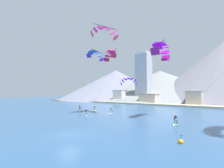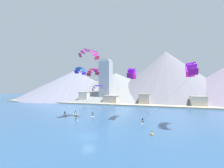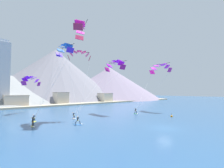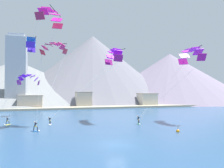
% 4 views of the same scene
% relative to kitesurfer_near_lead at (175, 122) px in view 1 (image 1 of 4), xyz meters
% --- Properties ---
extents(ground_plane, '(400.00, 400.00, 0.00)m').
position_rel_kitesurfer_near_lead_xyz_m(ground_plane, '(-8.97, -14.03, -0.54)').
color(ground_plane, navy).
extents(kitesurfer_near_lead, '(0.77, 1.78, 1.76)m').
position_rel_kitesurfer_near_lead_xyz_m(kitesurfer_near_lead, '(0.00, 0.00, 0.00)').
color(kitesurfer_near_lead, '#33B266').
rests_on(kitesurfer_near_lead, ground).
extents(kitesurfer_near_trail, '(0.73, 1.78, 1.62)m').
position_rel_kitesurfer_near_lead_xyz_m(kitesurfer_near_trail, '(-17.08, 4.28, -0.10)').
color(kitesurfer_near_trail, white).
rests_on(kitesurfer_near_trail, ground).
extents(kitesurfer_mid_center, '(1.26, 1.69, 1.63)m').
position_rel_kitesurfer_near_lead_xyz_m(kitesurfer_mid_center, '(-25.19, 6.47, -0.10)').
color(kitesurfer_mid_center, yellow).
rests_on(kitesurfer_mid_center, ground).
extents(kitesurfer_far_left, '(1.57, 1.45, 1.75)m').
position_rel_kitesurfer_near_lead_xyz_m(kitesurfer_far_left, '(-19.20, -2.07, -0.02)').
color(kitesurfer_far_left, '#337FDB').
rests_on(kitesurfer_far_left, ground).
extents(kitesurfer_far_right, '(0.60, 1.76, 1.84)m').
position_rel_kitesurfer_near_lead_xyz_m(kitesurfer_far_right, '(-26.34, 1.83, 0.03)').
color(kitesurfer_far_right, yellow).
rests_on(kitesurfer_far_right, ground).
extents(parafoil_kite_near_trail, '(14.69, 7.68, 14.45)m').
position_rel_kitesurfer_near_lead_xyz_m(parafoil_kite_near_trail, '(-3.75, 4.89, 13.93)').
color(parafoil_kite_near_trail, '#981675').
extents(parafoil_kite_mid_center, '(10.35, 8.26, 20.84)m').
position_rel_kitesurfer_near_lead_xyz_m(parafoil_kite_mid_center, '(-17.11, 1.93, 20.29)').
color(parafoil_kite_mid_center, '#A41F46').
extents(parafoil_kite_far_left, '(5.47, 7.00, 14.69)m').
position_rel_kitesurfer_near_lead_xyz_m(parafoil_kite_far_left, '(-16.44, 3.26, 14.58)').
color(parafoil_kite_far_left, '#BC223E').
extents(parafoil_kite_far_right, '(6.64, 5.88, 15.04)m').
position_rel_kitesurfer_near_lead_xyz_m(parafoil_kite_far_right, '(-20.47, 2.29, 15.00)').
color(parafoil_kite_far_right, '#461FC1').
extents(parafoil_kite_distant_high_outer, '(5.88, 5.10, 2.93)m').
position_rel_kitesurfer_near_lead_xyz_m(parafoil_kite_distant_high_outer, '(-22.57, 22.27, 9.40)').
color(parafoil_kite_distant_high_outer, '#8C2391').
extents(race_marker_buoy, '(0.56, 0.56, 1.02)m').
position_rel_kitesurfer_near_lead_xyz_m(race_marker_buoy, '(3.05, -9.05, -0.38)').
color(race_marker_buoy, orange).
rests_on(race_marker_buoy, ground).
extents(shoreline_strip, '(180.00, 10.00, 0.70)m').
position_rel_kitesurfer_near_lead_xyz_m(shoreline_strip, '(-8.97, 40.86, -0.19)').
color(shoreline_strip, tan).
rests_on(shoreline_strip, ground).
extents(shore_building_harbour_front, '(8.56, 6.12, 5.00)m').
position_rel_kitesurfer_near_lead_xyz_m(shore_building_harbour_front, '(-23.57, 42.49, 1.97)').
color(shore_building_harbour_front, beige).
rests_on(shore_building_harbour_front, ground).
extents(shore_building_promenade_mid, '(6.36, 5.73, 7.02)m').
position_rel_kitesurfer_near_lead_xyz_m(shore_building_promenade_mid, '(-41.85, 44.00, 2.98)').
color(shore_building_promenade_mid, silver).
rests_on(shore_building_promenade_mid, ground).
extents(shore_building_quay_east, '(6.09, 6.93, 6.12)m').
position_rel_kitesurfer_near_lead_xyz_m(shore_building_quay_east, '(-4.28, 44.98, 2.53)').
color(shore_building_quay_east, '#B7AD9E').
rests_on(shore_building_quay_east, ground).
extents(highrise_tower, '(7.00, 7.00, 27.68)m').
position_rel_kitesurfer_near_lead_xyz_m(highrise_tower, '(-29.00, 48.11, 13.09)').
color(highrise_tower, '#A8ADB7').
rests_on(highrise_tower, ground).
extents(mountain_peak_west_ridge, '(103.94, 103.94, 22.69)m').
position_rel_kitesurfer_near_lead_xyz_m(mountain_peak_west_ridge, '(-34.47, 87.72, 10.81)').
color(mountain_peak_west_ridge, gray).
rests_on(mountain_peak_west_ridge, ground).
extents(mountain_peak_east_shoulder, '(98.53, 98.53, 25.96)m').
position_rel_kitesurfer_near_lead_xyz_m(mountain_peak_east_shoulder, '(-72.66, 81.65, 12.44)').
color(mountain_peak_east_shoulder, slate).
rests_on(mountain_peak_east_shoulder, ground).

